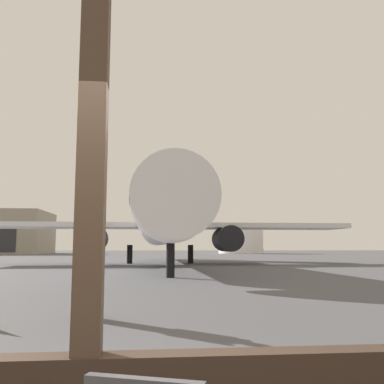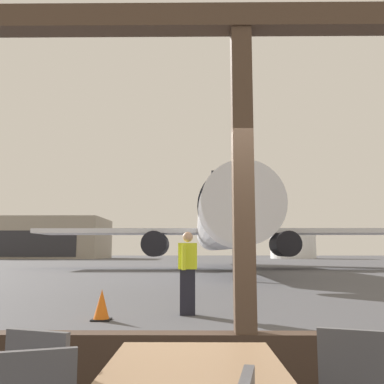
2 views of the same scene
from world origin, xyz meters
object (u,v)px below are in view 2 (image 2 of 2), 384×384
at_px(airplane, 220,227).
at_px(fuel_storage_tank, 293,244).
at_px(distant_hangar, 49,238).
at_px(traffic_cone, 102,306).
at_px(ground_crew_worker, 188,271).

bearing_deg(airplane, fuel_storage_tank, 71.83).
bearing_deg(distant_hangar, airplane, -59.49).
xyz_separation_m(airplane, traffic_cone, (-3.67, -24.22, -2.90)).
relative_size(airplane, fuel_storage_tank, 3.79).
height_order(airplane, distant_hangar, airplane).
height_order(distant_hangar, fuel_storage_tank, distant_hangar).
bearing_deg(ground_crew_worker, traffic_cone, -157.09).
bearing_deg(ground_crew_worker, distant_hangar, 110.96).
xyz_separation_m(ground_crew_worker, traffic_cone, (-1.66, -0.70, -0.62)).
distance_m(airplane, distant_hangar, 62.02).
bearing_deg(distant_hangar, traffic_cone, -70.29).
distance_m(airplane, ground_crew_worker, 23.71).
distance_m(traffic_cone, distant_hangar, 82.56).
xyz_separation_m(airplane, ground_crew_worker, (-2.01, -23.52, -2.28)).
relative_size(distant_hangar, fuel_storage_tank, 2.55).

